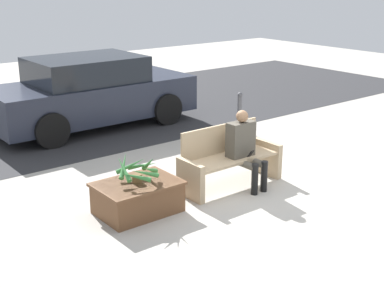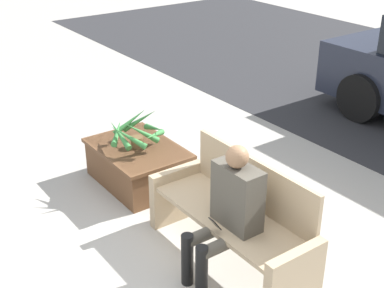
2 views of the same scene
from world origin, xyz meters
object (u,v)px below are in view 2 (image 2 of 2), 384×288
object	(u,v)px
bench	(234,217)
person_seated	(229,208)
potted_plant	(136,131)
planter_box	(138,163)

from	to	relation	value
bench	person_seated	xyz separation A→B (m)	(0.15, -0.19, 0.24)
person_seated	potted_plant	xyz separation A→B (m)	(-1.83, 0.19, -0.03)
person_seated	potted_plant	world-z (taller)	person_seated
person_seated	planter_box	bearing A→B (deg)	173.82
planter_box	bench	bearing A→B (deg)	-0.16
person_seated	potted_plant	distance (m)	1.84
bench	planter_box	bearing A→B (deg)	179.84
planter_box	potted_plant	xyz separation A→B (m)	(0.00, -0.01, 0.40)
planter_box	potted_plant	bearing A→B (deg)	-72.75
bench	potted_plant	bearing A→B (deg)	-179.84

